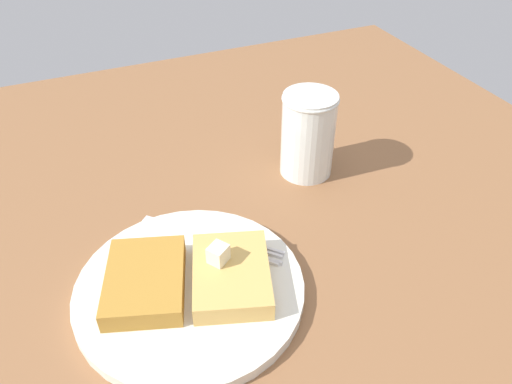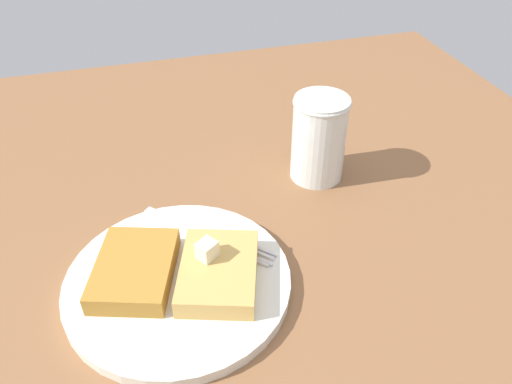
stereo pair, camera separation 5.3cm
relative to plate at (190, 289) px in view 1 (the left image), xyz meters
The scene contains 7 objects.
table_surface 3.47cm from the plate, behind, with size 108.87×108.87×1.85cm, color brown.
plate is the anchor object (origin of this frame).
toast_slice_left 4.32cm from the plate, 161.86° to the left, with size 7.17×9.64×2.06cm, color tan.
toast_slice_middle 4.32cm from the plate, 18.14° to the right, with size 7.17×9.64×2.06cm, color #AD792C.
butter_pat_primary 4.73cm from the plate, behind, with size 1.77×1.60×1.77cm, color #F9EDC7.
fork 6.40cm from the plate, 136.21° to the right, with size 12.24×12.41×0.36cm.
syrup_jar 24.31cm from the plate, 145.24° to the right, with size 6.79×6.79×10.73cm.
Camera 1 is at (9.75, 31.66, 39.52)cm, focal length 35.00 mm.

